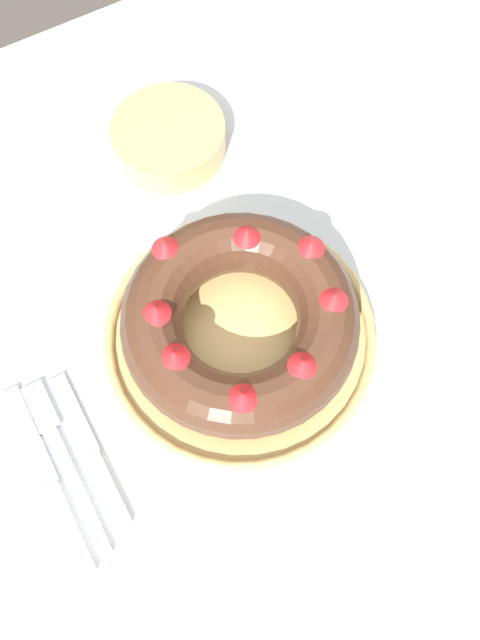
# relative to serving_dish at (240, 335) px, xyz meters

# --- Properties ---
(ground_plane) EXTENTS (8.00, 8.00, 0.00)m
(ground_plane) POSITION_rel_serving_dish_xyz_m (0.01, -0.04, -0.78)
(ground_plane) COLOR #4C4742
(dining_table) EXTENTS (1.59, 1.17, 0.77)m
(dining_table) POSITION_rel_serving_dish_xyz_m (0.01, -0.04, -0.09)
(dining_table) COLOR silver
(dining_table) RESTS_ON ground_plane
(serving_dish) EXTENTS (0.31, 0.31, 0.02)m
(serving_dish) POSITION_rel_serving_dish_xyz_m (0.00, 0.00, 0.00)
(serving_dish) COLOR tan
(serving_dish) RESTS_ON dining_table
(bundt_cake) EXTENTS (0.26, 0.26, 0.08)m
(bundt_cake) POSITION_rel_serving_dish_xyz_m (0.00, 0.00, 0.04)
(bundt_cake) COLOR #4C2D1E
(bundt_cake) RESTS_ON serving_dish
(fork) EXTENTS (0.02, 0.20, 0.01)m
(fork) POSITION_rel_serving_dish_xyz_m (-0.23, -0.02, -0.01)
(fork) COLOR white
(fork) RESTS_ON dining_table
(serving_knife) EXTENTS (0.02, 0.22, 0.01)m
(serving_knife) POSITION_rel_serving_dish_xyz_m (-0.25, -0.05, -0.01)
(serving_knife) COLOR white
(serving_knife) RESTS_ON dining_table
(cake_knife) EXTENTS (0.02, 0.18, 0.01)m
(cake_knife) POSITION_rel_serving_dish_xyz_m (-0.20, -0.04, -0.01)
(cake_knife) COLOR white
(cake_knife) RESTS_ON dining_table
(side_bowl) EXTENTS (0.14, 0.14, 0.04)m
(side_bowl) POSITION_rel_serving_dish_xyz_m (0.05, 0.27, 0.01)
(side_bowl) COLOR tan
(side_bowl) RESTS_ON dining_table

